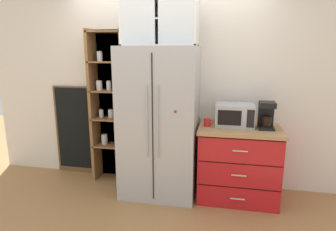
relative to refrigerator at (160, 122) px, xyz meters
The scene contains 12 objects.
ground_plane 0.90m from the refrigerator, 90.03° to the left, with size 10.76×10.76×0.00m, color #9E7042.
wall_back_cream 0.55m from the refrigerator, 90.00° to the left, with size 5.05×0.10×2.55m, color silver.
refrigerator is the anchor object (origin of this frame).
pantry_shelf_column 0.80m from the refrigerator, 159.06° to the left, with size 0.53×0.30×2.03m.
counter_cabinet 1.05m from the refrigerator, ahead, with size 0.94×0.66×0.88m.
microwave 0.89m from the refrigerator, ahead, with size 0.44×0.33×0.26m.
coffee_maker 1.24m from the refrigerator, ahead, with size 0.17×0.20×0.31m.
mug_red 0.57m from the refrigerator, ahead, with size 0.12×0.08×0.09m.
mug_cream 0.95m from the refrigerator, ahead, with size 0.11×0.07×0.08m.
bottle_amber 0.95m from the refrigerator, ahead, with size 0.06×0.06×0.24m.
upper_cabinet 1.19m from the refrigerator, 90.00° to the left, with size 0.87×0.32×0.58m.
chalkboard_menu 1.39m from the refrigerator, 166.09° to the left, with size 0.60×0.04×1.27m.
Camera 1 is at (0.76, -3.26, 1.74)m, focal length 30.31 mm.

